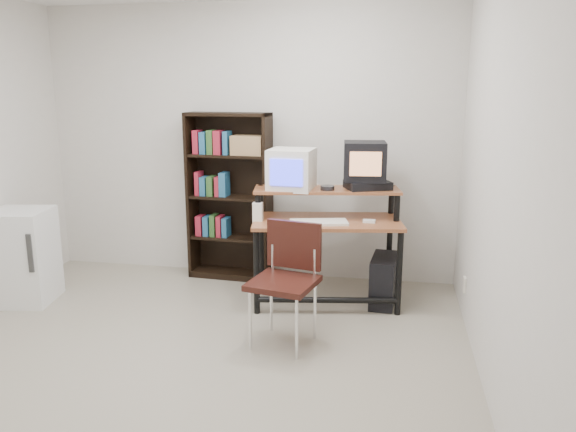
% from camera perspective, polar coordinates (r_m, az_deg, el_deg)
% --- Properties ---
extents(floor, '(4.00, 4.00, 0.01)m').
position_cam_1_polar(floor, '(3.99, -11.42, -14.71)').
color(floor, '#A39A87').
rests_on(floor, ground).
extents(back_wall, '(4.00, 0.01, 2.60)m').
position_cam_1_polar(back_wall, '(5.46, -4.15, 7.38)').
color(back_wall, beige).
rests_on(back_wall, floor).
extents(right_wall, '(0.01, 4.00, 2.60)m').
position_cam_1_polar(right_wall, '(3.35, 21.02, 2.98)').
color(right_wall, beige).
rests_on(right_wall, floor).
extents(computer_desk, '(1.32, 0.81, 0.98)m').
position_cam_1_polar(computer_desk, '(4.78, 3.95, -0.83)').
color(computer_desk, '#975531').
rests_on(computer_desk, floor).
extents(crt_monitor, '(0.39, 0.40, 0.35)m').
position_cam_1_polar(crt_monitor, '(4.79, 0.37, 4.75)').
color(crt_monitor, white).
rests_on(crt_monitor, computer_desk).
extents(vcr, '(0.43, 0.38, 0.08)m').
position_cam_1_polar(vcr, '(4.83, 8.09, 3.08)').
color(vcr, black).
rests_on(vcr, computer_desk).
extents(crt_tv, '(0.38, 0.38, 0.33)m').
position_cam_1_polar(crt_tv, '(4.83, 7.79, 5.53)').
color(crt_tv, black).
rests_on(crt_tv, vcr).
extents(cd_spindle, '(0.15, 0.15, 0.05)m').
position_cam_1_polar(cd_spindle, '(4.74, 4.02, 2.79)').
color(cd_spindle, '#26262B').
rests_on(cd_spindle, computer_desk).
extents(keyboard, '(0.51, 0.32, 0.03)m').
position_cam_1_polar(keyboard, '(4.62, 3.15, -0.72)').
color(keyboard, white).
rests_on(keyboard, computer_desk).
extents(mousepad, '(0.23, 0.20, 0.01)m').
position_cam_1_polar(mousepad, '(4.69, 8.13, -0.81)').
color(mousepad, black).
rests_on(mousepad, computer_desk).
extents(mouse, '(0.10, 0.06, 0.03)m').
position_cam_1_polar(mouse, '(4.69, 8.24, -0.57)').
color(mouse, white).
rests_on(mouse, mousepad).
extents(desk_speaker, '(0.08, 0.08, 0.17)m').
position_cam_1_polar(desk_speaker, '(4.70, -3.09, 0.35)').
color(desk_speaker, white).
rests_on(desk_speaker, computer_desk).
extents(pc_tower, '(0.23, 0.46, 0.42)m').
position_cam_1_polar(pc_tower, '(4.92, 9.68, -6.46)').
color(pc_tower, black).
rests_on(pc_tower, floor).
extents(school_chair, '(0.52, 0.52, 0.88)m').
position_cam_1_polar(school_chair, '(4.06, -0.07, -5.53)').
color(school_chair, black).
rests_on(school_chair, floor).
extents(bookshelf, '(0.81, 0.31, 1.60)m').
position_cam_1_polar(bookshelf, '(5.43, -5.89, 2.27)').
color(bookshelf, black).
rests_on(bookshelf, floor).
extents(mini_fridge, '(0.55, 0.55, 0.81)m').
position_cam_1_polar(mini_fridge, '(5.37, -25.33, -3.71)').
color(mini_fridge, white).
rests_on(mini_fridge, floor).
extents(wall_outlet, '(0.02, 0.08, 0.12)m').
position_cam_1_polar(wall_outlet, '(4.70, 17.48, -6.65)').
color(wall_outlet, beige).
rests_on(wall_outlet, right_wall).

